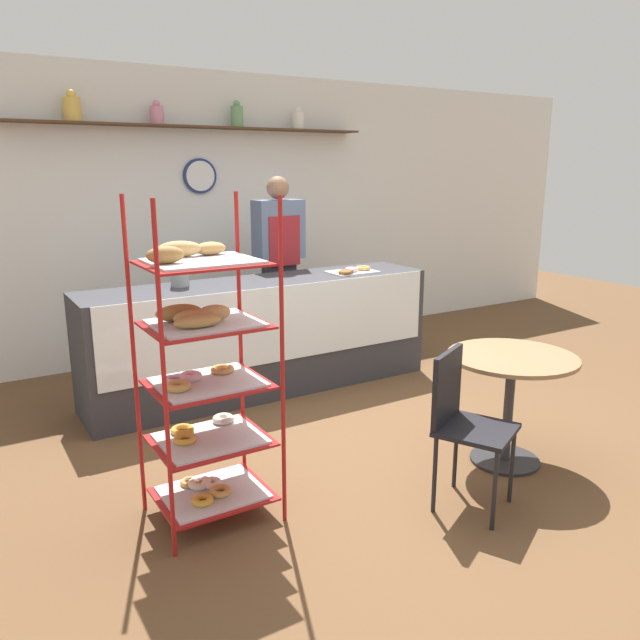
{
  "coord_description": "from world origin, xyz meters",
  "views": [
    {
      "loc": [
        -2.19,
        -3.07,
        1.82
      ],
      "look_at": [
        0.0,
        0.49,
        0.79
      ],
      "focal_mm": 35.0,
      "sensor_mm": 36.0,
      "label": 1
    }
  ],
  "objects_px": {
    "pastry_rack": "(203,370)",
    "coffee_carafe": "(179,265)",
    "cafe_chair": "(462,413)",
    "donut_tray_counter": "(353,271)",
    "cafe_table": "(511,381)",
    "person_worker": "(279,266)"
  },
  "relations": [
    {
      "from": "pastry_rack",
      "to": "coffee_carafe",
      "type": "distance_m",
      "value": 1.78
    },
    {
      "from": "cafe_chair",
      "to": "donut_tray_counter",
      "type": "relative_size",
      "value": 2.12
    },
    {
      "from": "pastry_rack",
      "to": "cafe_chair",
      "type": "relative_size",
      "value": 1.96
    },
    {
      "from": "pastry_rack",
      "to": "donut_tray_counter",
      "type": "relative_size",
      "value": 4.14
    },
    {
      "from": "pastry_rack",
      "to": "coffee_carafe",
      "type": "xyz_separation_m",
      "value": [
        0.48,
        1.69,
        0.28
      ]
    },
    {
      "from": "coffee_carafe",
      "to": "person_worker",
      "type": "bearing_deg",
      "value": 19.53
    },
    {
      "from": "pastry_rack",
      "to": "donut_tray_counter",
      "type": "bearing_deg",
      "value": 37.5
    },
    {
      "from": "coffee_carafe",
      "to": "donut_tray_counter",
      "type": "bearing_deg",
      "value": -7.69
    },
    {
      "from": "pastry_rack",
      "to": "cafe_table",
      "type": "height_order",
      "value": "pastry_rack"
    },
    {
      "from": "cafe_table",
      "to": "cafe_chair",
      "type": "relative_size",
      "value": 0.9
    },
    {
      "from": "cafe_table",
      "to": "donut_tray_counter",
      "type": "bearing_deg",
      "value": 86.69
    },
    {
      "from": "cafe_chair",
      "to": "donut_tray_counter",
      "type": "bearing_deg",
      "value": 44.44
    },
    {
      "from": "pastry_rack",
      "to": "cafe_table",
      "type": "xyz_separation_m",
      "value": [
        1.83,
        -0.4,
        -0.28
      ]
    },
    {
      "from": "coffee_carafe",
      "to": "donut_tray_counter",
      "type": "height_order",
      "value": "coffee_carafe"
    },
    {
      "from": "cafe_chair",
      "to": "donut_tray_counter",
      "type": "xyz_separation_m",
      "value": [
        0.72,
        2.1,
        0.42
      ]
    },
    {
      "from": "donut_tray_counter",
      "to": "cafe_chair",
      "type": "bearing_deg",
      "value": -108.97
    },
    {
      "from": "pastry_rack",
      "to": "cafe_table",
      "type": "distance_m",
      "value": 1.9
    },
    {
      "from": "pastry_rack",
      "to": "coffee_carafe",
      "type": "bearing_deg",
      "value": 74.25
    },
    {
      "from": "pastry_rack",
      "to": "coffee_carafe",
      "type": "height_order",
      "value": "pastry_rack"
    },
    {
      "from": "pastry_rack",
      "to": "cafe_chair",
      "type": "distance_m",
      "value": 1.39
    },
    {
      "from": "cafe_table",
      "to": "person_worker",
      "type": "bearing_deg",
      "value": 96.99
    },
    {
      "from": "pastry_rack",
      "to": "donut_tray_counter",
      "type": "xyz_separation_m",
      "value": [
        1.94,
        1.49,
        0.13
      ]
    }
  ]
}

